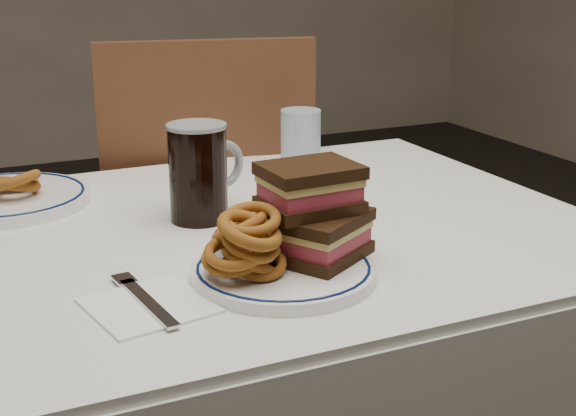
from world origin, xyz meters
name	(u,v)px	position (x,y,z in m)	size (l,w,h in m)	color
dining_table	(204,293)	(0.00, 0.00, 0.64)	(1.27, 0.87, 0.75)	white
chair_far	(205,229)	(0.20, 0.58, 0.54)	(0.55, 0.55, 1.00)	#4E2F19
main_plate	(283,271)	(0.04, -0.22, 0.76)	(0.25, 0.25, 0.02)	white
reuben_sandwich	(316,212)	(0.10, -0.21, 0.83)	(0.16, 0.15, 0.13)	black
onion_rings_main	(246,244)	(-0.02, -0.23, 0.81)	(0.11, 0.13, 0.12)	#68370D
ketchup_ramekin	(231,241)	(-0.01, -0.14, 0.78)	(0.05, 0.05, 0.03)	silver
beer_mug	(200,171)	(0.02, 0.06, 0.83)	(0.14, 0.10, 0.16)	black
water_glass	(301,141)	(0.30, 0.26, 0.81)	(0.08, 0.08, 0.12)	#A9C1DA
far_plate	(5,198)	(-0.26, 0.28, 0.76)	(0.29, 0.29, 0.02)	white
onion_rings_far	(15,183)	(-0.25, 0.27, 0.79)	(0.10, 0.15, 0.07)	#68370D
napkin_fork	(148,304)	(-0.15, -0.23, 0.75)	(0.16, 0.19, 0.01)	white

